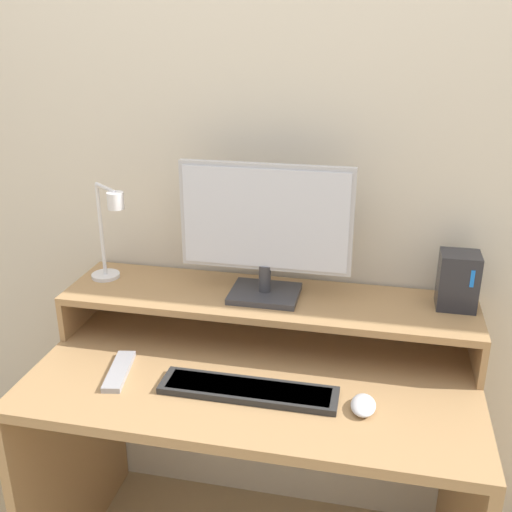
{
  "coord_description": "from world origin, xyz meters",
  "views": [
    {
      "loc": [
        0.31,
        -1.09,
        1.7
      ],
      "look_at": [
        -0.0,
        0.37,
        1.11
      ],
      "focal_mm": 42.0,
      "sensor_mm": 36.0,
      "label": 1
    }
  ],
  "objects_px": {
    "monitor": "(265,228)",
    "mouse": "(363,405)",
    "desk_lamp": "(109,232)",
    "keyboard": "(248,390)",
    "remote_control": "(119,371)",
    "router_dock": "(458,281)"
  },
  "relations": [
    {
      "from": "desk_lamp",
      "to": "keyboard",
      "type": "xyz_separation_m",
      "value": [
        0.51,
        -0.29,
        -0.31
      ]
    },
    {
      "from": "monitor",
      "to": "desk_lamp",
      "type": "relative_size",
      "value": 1.59
    },
    {
      "from": "mouse",
      "to": "remote_control",
      "type": "bearing_deg",
      "value": 177.82
    },
    {
      "from": "desk_lamp",
      "to": "remote_control",
      "type": "xyz_separation_m",
      "value": [
        0.13,
        -0.28,
        -0.31
      ]
    },
    {
      "from": "desk_lamp",
      "to": "mouse",
      "type": "distance_m",
      "value": 0.92
    },
    {
      "from": "router_dock",
      "to": "monitor",
      "type": "bearing_deg",
      "value": -175.27
    },
    {
      "from": "monitor",
      "to": "mouse",
      "type": "distance_m",
      "value": 0.56
    },
    {
      "from": "remote_control",
      "to": "keyboard",
      "type": "bearing_deg",
      "value": -2.42
    },
    {
      "from": "desk_lamp",
      "to": "remote_control",
      "type": "relative_size",
      "value": 1.58
    },
    {
      "from": "monitor",
      "to": "mouse",
      "type": "height_order",
      "value": "monitor"
    },
    {
      "from": "desk_lamp",
      "to": "mouse",
      "type": "xyz_separation_m",
      "value": [
        0.81,
        -0.3,
        -0.3
      ]
    },
    {
      "from": "monitor",
      "to": "keyboard",
      "type": "bearing_deg",
      "value": -86.88
    },
    {
      "from": "monitor",
      "to": "remote_control",
      "type": "relative_size",
      "value": 2.51
    },
    {
      "from": "router_dock",
      "to": "mouse",
      "type": "distance_m",
      "value": 0.48
    },
    {
      "from": "monitor",
      "to": "router_dock",
      "type": "xyz_separation_m",
      "value": [
        0.56,
        0.05,
        -0.13
      ]
    },
    {
      "from": "monitor",
      "to": "remote_control",
      "type": "distance_m",
      "value": 0.58
    },
    {
      "from": "monitor",
      "to": "desk_lamp",
      "type": "xyz_separation_m",
      "value": [
        -0.49,
        -0.0,
        -0.05
      ]
    },
    {
      "from": "mouse",
      "to": "desk_lamp",
      "type": "bearing_deg",
      "value": 159.46
    },
    {
      "from": "desk_lamp",
      "to": "mouse",
      "type": "height_order",
      "value": "desk_lamp"
    },
    {
      "from": "monitor",
      "to": "remote_control",
      "type": "xyz_separation_m",
      "value": [
        -0.36,
        -0.28,
        -0.36
      ]
    },
    {
      "from": "remote_control",
      "to": "monitor",
      "type": "bearing_deg",
      "value": 38.1
    },
    {
      "from": "monitor",
      "to": "keyboard",
      "type": "xyz_separation_m",
      "value": [
        0.02,
        -0.3,
        -0.35
      ]
    }
  ]
}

